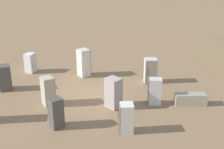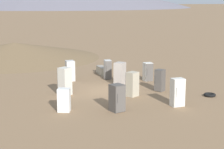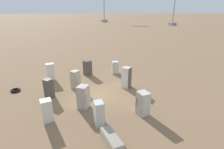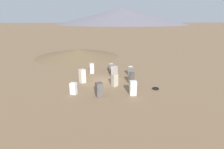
{
  "view_description": "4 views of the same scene",
  "coord_description": "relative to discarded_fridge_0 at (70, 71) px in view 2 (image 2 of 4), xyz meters",
  "views": [
    {
      "loc": [
        -17.46,
        -1.14,
        8.41
      ],
      "look_at": [
        -1.33,
        -1.49,
        1.83
      ],
      "focal_mm": 50.0,
      "sensor_mm": 36.0,
      "label": 1
    },
    {
      "loc": [
        7.54,
        25.62,
        6.54
      ],
      "look_at": [
        -0.24,
        1.0,
        1.37
      ],
      "focal_mm": 60.0,
      "sensor_mm": 36.0,
      "label": 2
    },
    {
      "loc": [
        -4.67,
        -12.74,
        6.78
      ],
      "look_at": [
        1.46,
        0.24,
        1.55
      ],
      "focal_mm": 28.0,
      "sensor_mm": 36.0,
      "label": 3
    },
    {
      "loc": [
        1.03,
        23.88,
        8.49
      ],
      "look_at": [
        -1.17,
        0.19,
        1.0
      ],
      "focal_mm": 28.0,
      "sensor_mm": 36.0,
      "label": 4
    }
  ],
  "objects": [
    {
      "name": "discarded_fridge_3",
      "position": [
        -4.9,
        9.43,
        0.05
      ],
      "size": [
        0.78,
        0.67,
        1.77
      ],
      "rotation": [
        0.0,
        0.0,
        0.02
      ],
      "color": "silver",
      "rests_on": "ground_plane"
    },
    {
      "name": "discarded_fridge_6",
      "position": [
        -3.08,
        6.26,
        0.02
      ],
      "size": [
        0.94,
        0.92,
        1.7
      ],
      "rotation": [
        0.0,
        0.0,
        3.67
      ],
      "color": "#B2A88E",
      "rests_on": "ground_plane"
    },
    {
      "name": "dirt_mound",
      "position": [
        3.66,
        -14.16,
        0.05
      ],
      "size": [
        19.47,
        19.47,
        1.76
      ],
      "color": "brown",
      "rests_on": "ground_plane"
    },
    {
      "name": "discarded_fridge_7",
      "position": [
        2.04,
        8.4,
        -0.13
      ],
      "size": [
        0.88,
        0.84,
        1.4
      ],
      "rotation": [
        0.0,
        0.0,
        2.77
      ],
      "color": "white",
      "rests_on": "ground_plane"
    },
    {
      "name": "ground_plane",
      "position": [
        -1.74,
        4.11,
        -0.83
      ],
      "size": [
        1000.0,
        1000.0,
        0.0
      ],
      "primitive_type": "plane",
      "color": "#846647"
    },
    {
      "name": "discarded_fridge_8",
      "position": [
        -3.26,
        -1.89,
        -0.5
      ],
      "size": [
        0.62,
        1.82,
        0.67
      ],
      "rotation": [
        0.0,
        0.0,
        3.13
      ],
      "color": "#B2A88E",
      "rests_on": "ground_plane"
    },
    {
      "name": "discarded_fridge_10",
      "position": [
        -3.44,
        2.54,
        0.04
      ],
      "size": [
        1.06,
        1.06,
        1.75
      ],
      "rotation": [
        0.0,
        0.0,
        3.92
      ],
      "color": "#A89E93",
      "rests_on": "ground_plane"
    },
    {
      "name": "discarded_fridge_1",
      "position": [
        1.28,
        4.5,
        0.14
      ],
      "size": [
        1.02,
        1.02,
        1.94
      ],
      "rotation": [
        0.0,
        0.0,
        3.75
      ],
      "color": "beige",
      "rests_on": "ground_plane"
    },
    {
      "name": "scrap_tire",
      "position": [
        -8.18,
        7.91,
        -0.73
      ],
      "size": [
        0.83,
        0.83,
        0.2
      ],
      "color": "black",
      "rests_on": "ground_plane"
    },
    {
      "name": "discarded_fridge_2",
      "position": [
        -0.97,
        9.33,
        -0.02
      ],
      "size": [
        0.91,
        0.94,
        1.63
      ],
      "rotation": [
        0.0,
        0.0,
        0.3
      ],
      "color": "#4C4742",
      "rests_on": "ground_plane"
    },
    {
      "name": "discarded_fridge_0",
      "position": [
        0.0,
        0.0,
        0.0
      ],
      "size": [
        0.73,
        0.8,
        1.66
      ],
      "rotation": [
        0.0,
        0.0,
        1.58
      ],
      "color": "silver",
      "rests_on": "ground_plane"
    },
    {
      "name": "discarded_fridge_4",
      "position": [
        -6.04,
        2.0,
        -0.08
      ],
      "size": [
        0.69,
        0.72,
        1.51
      ],
      "rotation": [
        0.0,
        0.0,
        0.04
      ],
      "color": "silver",
      "rests_on": "ground_plane"
    },
    {
      "name": "discarded_fridge_9",
      "position": [
        -3.16,
        0.18,
        -0.04
      ],
      "size": [
        0.63,
        0.8,
        1.59
      ],
      "rotation": [
        0.0,
        0.0,
        6.17
      ],
      "color": "silver",
      "rests_on": "ground_plane"
    },
    {
      "name": "discarded_fridge_5",
      "position": [
        -5.52,
        5.46,
        -0.04
      ],
      "size": [
        0.84,
        0.84,
        1.59
      ],
      "rotation": [
        0.0,
        0.0,
        5.32
      ],
      "color": "#4C4742",
      "rests_on": "ground_plane"
    }
  ]
}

